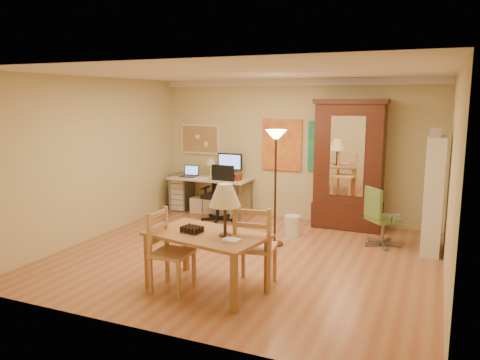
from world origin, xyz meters
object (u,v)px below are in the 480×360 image
at_px(office_chair_black, 219,206).
at_px(bookshelf, 433,195).
at_px(dining_table, 213,223).
at_px(armoire, 349,173).
at_px(office_chair_green, 381,230).
at_px(computer_desk, 213,192).

bearing_deg(office_chair_black, bookshelf, -6.28).
relative_size(dining_table, bookshelf, 0.88).
distance_m(office_chair_black, armoire, 2.55).
relative_size(dining_table, armoire, 0.67).
xyz_separation_m(office_chair_green, bookshelf, (0.74, -0.01, 0.64)).
distance_m(office_chair_black, bookshelf, 3.90).
relative_size(dining_table, office_chair_black, 1.48).
bearing_deg(bookshelf, computer_desk, 168.58).
bearing_deg(armoire, bookshelf, -32.62).
distance_m(dining_table, office_chair_green, 3.19).
bearing_deg(dining_table, office_chair_black, 114.69).
height_order(office_chair_green, bookshelf, bookshelf).
xyz_separation_m(office_chair_green, armoire, (-0.70, 0.91, 0.76)).
relative_size(computer_desk, office_chair_black, 1.56).
bearing_deg(office_chair_green, computer_desk, 166.39).
height_order(office_chair_black, office_chair_green, office_chair_black).
bearing_deg(office_chair_black, office_chair_green, -7.54).
xyz_separation_m(dining_table, office_chair_green, (1.68, 2.64, -0.60)).
height_order(dining_table, computer_desk, dining_table).
distance_m(dining_table, armoire, 3.69).
bearing_deg(armoire, dining_table, -105.52).
height_order(armoire, bookshelf, armoire).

